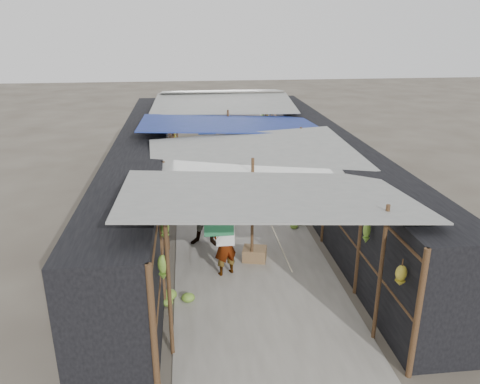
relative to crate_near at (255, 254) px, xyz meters
name	(u,v)px	position (x,y,z in m)	size (l,w,h in m)	color
ground	(275,345)	(-0.09, -3.15, -0.16)	(80.00, 80.00, 0.00)	#6B6356
aisle_slab	(236,208)	(-0.09, 3.35, -0.15)	(3.60, 16.00, 0.02)	#9E998E
stall_left	(144,176)	(-2.79, 3.35, 0.99)	(1.40, 15.00, 2.30)	black
stall_right	(324,170)	(2.61, 3.35, 0.99)	(1.40, 15.00, 2.30)	black
crate_near	(255,254)	(0.00, 0.00, 0.00)	(0.55, 0.44, 0.33)	#916C49
crate_mid	(263,205)	(0.72, 3.15, -0.01)	(0.53, 0.42, 0.32)	#916C49
crate_back	(204,205)	(-1.07, 3.39, -0.02)	(0.46, 0.37, 0.29)	#916C49
black_basin	(257,160)	(1.29, 8.27, -0.07)	(0.64, 0.64, 0.19)	black
vendor_elderly	(225,245)	(-0.75, -0.57, 0.57)	(0.54, 0.35, 1.48)	white
shopper_blue	(207,212)	(-1.07, 0.96, 0.76)	(0.90, 0.70, 1.86)	#2135A6
vendor_seated	(276,183)	(1.34, 4.38, 0.28)	(0.57, 0.33, 0.88)	#46403D
market_canopy	(235,129)	(-0.06, 3.68, 2.24)	(5.62, 15.20, 2.77)	brown
hanging_bananas	(238,156)	(0.00, 3.52, 1.47)	(3.96, 13.88, 0.82)	olive
floor_bananas	(236,200)	(-0.05, 3.71, 0.00)	(4.00, 10.45, 0.36)	olive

